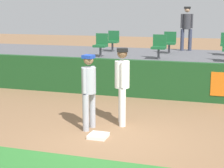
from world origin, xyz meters
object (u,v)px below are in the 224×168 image
at_px(seat_back_center, 170,41).
at_px(first_base, 98,136).
at_px(player_fielder_home, 122,81).
at_px(seat_back_left, 113,40).
at_px(spectator_hooded, 187,25).
at_px(seat_front_left, 101,44).
at_px(seat_front_center, 159,45).
at_px(player_runner_visitor, 89,87).

bearing_deg(seat_back_center, first_base, -93.20).
bearing_deg(first_base, player_fielder_home, 78.31).
height_order(player_fielder_home, seat_back_left, seat_back_left).
xyz_separation_m(first_base, player_fielder_home, (0.23, 1.10, 1.03)).
distance_m(seat_back_center, spectator_hooded, 1.44).
distance_m(seat_front_left, seat_front_center, 2.12).
distance_m(first_base, seat_front_left, 5.90).
height_order(first_base, seat_back_left, seat_back_left).
xyz_separation_m(seat_front_left, spectator_hooded, (2.71, 3.02, 0.57)).
bearing_deg(seat_front_center, seat_front_left, -179.99).
relative_size(seat_front_left, seat_back_center, 1.00).
distance_m(player_fielder_home, seat_front_left, 4.79).
xyz_separation_m(seat_back_center, spectator_hooded, (0.50, 1.22, 0.57)).
xyz_separation_m(first_base, spectator_hooded, (0.91, 8.44, 2.06)).
bearing_deg(first_base, spectator_hooded, 83.86).
relative_size(first_base, seat_back_center, 0.48).
height_order(seat_back_center, seat_front_center, same).
bearing_deg(seat_front_left, player_runner_visitor, -74.12).
bearing_deg(player_runner_visitor, spectator_hooded, 179.28).
relative_size(player_fielder_home, spectator_hooded, 1.03).
bearing_deg(seat_front_center, spectator_hooded, 78.98).
bearing_deg(seat_front_left, seat_back_center, 39.27).
height_order(player_runner_visitor, spectator_hooded, spectator_hooded).
height_order(seat_front_left, seat_back_left, same).
bearing_deg(player_fielder_home, first_base, -31.16).
xyz_separation_m(first_base, seat_back_left, (-1.90, 7.22, 1.48)).
distance_m(seat_front_center, spectator_hooded, 3.13).
relative_size(seat_back_center, spectator_hooded, 0.47).
height_order(player_runner_visitor, seat_front_center, seat_front_center).
xyz_separation_m(player_fielder_home, seat_front_left, (-2.02, 4.32, 0.46)).
distance_m(seat_front_left, seat_back_center, 2.84).
relative_size(player_runner_visitor, seat_back_left, 2.07).
bearing_deg(seat_front_center, seat_back_left, 141.01).
xyz_separation_m(player_fielder_home, spectator_hooded, (0.68, 7.34, 1.03)).
bearing_deg(seat_back_left, spectator_hooded, 23.50).
distance_m(player_fielder_home, spectator_hooded, 7.44).
bearing_deg(player_runner_visitor, player_fielder_home, 142.18).
distance_m(player_runner_visitor, seat_back_left, 6.90).
bearing_deg(seat_front_left, player_fielder_home, -64.88).
bearing_deg(spectator_hooded, player_fielder_home, 70.81).
bearing_deg(player_runner_visitor, seat_front_left, -155.48).
bearing_deg(seat_front_left, seat_back_left, 93.39).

